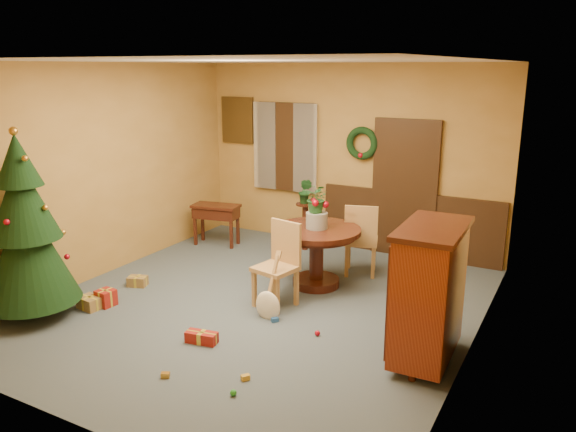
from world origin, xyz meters
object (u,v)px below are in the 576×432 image
Objects in this scene: dining_table at (316,246)px; sideboard at (429,290)px; christmas_tree at (26,230)px; chair_near at (280,261)px; writing_desk at (216,215)px.

sideboard is at bearing -34.77° from dining_table.
christmas_tree is 1.59× the size of sideboard.
sideboard is (1.81, -1.26, 0.19)m from dining_table.
dining_table is 1.12× the size of chair_near.
christmas_tree is (-2.35, -1.68, 0.50)m from chair_near.
christmas_tree is at bearing -135.68° from dining_table.
dining_table is 3.51m from christmas_tree.
sideboard is (4.30, 1.17, -0.30)m from christmas_tree.
christmas_tree reaches higher than writing_desk.
chair_near is 1.28× the size of writing_desk.
chair_near is at bearing -100.16° from dining_table.
christmas_tree is 2.73× the size of writing_desk.
dining_table is at bearing 44.32° from christmas_tree.
christmas_tree is at bearing -94.67° from writing_desk.
dining_table is 1.44× the size of writing_desk.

